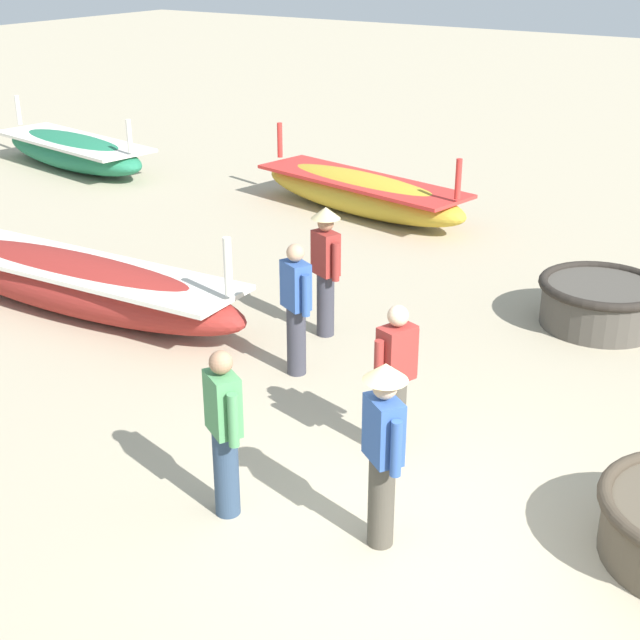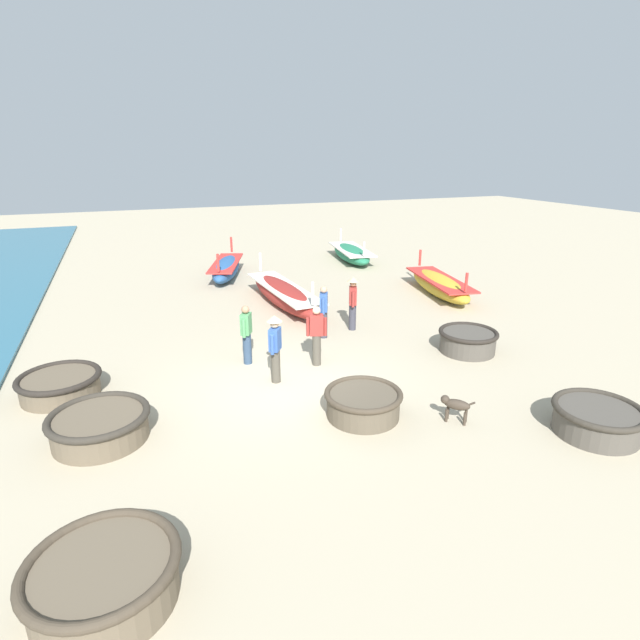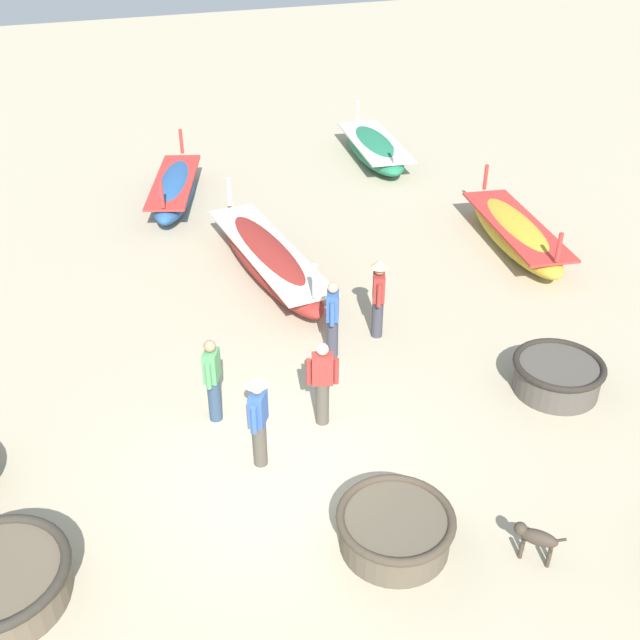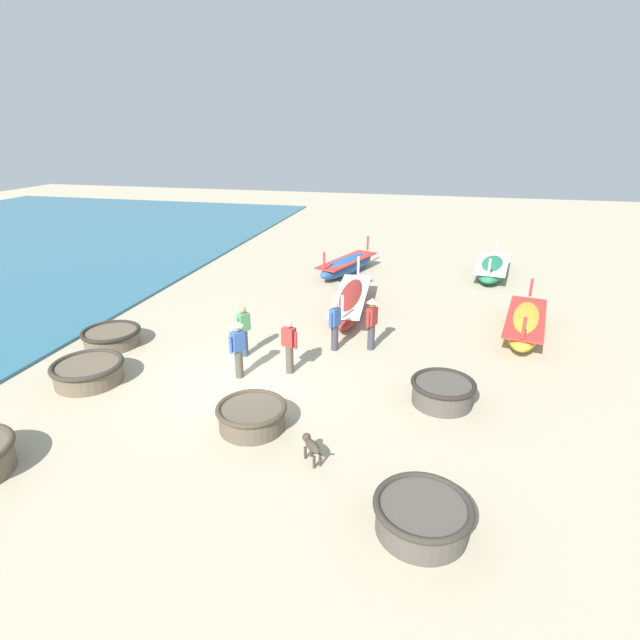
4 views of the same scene
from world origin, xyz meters
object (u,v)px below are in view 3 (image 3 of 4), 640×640
at_px(fisherman_standing_right, 379,294).
at_px(fisherman_by_coracle, 333,318).
at_px(long_boat_blue_hull, 268,259).
at_px(long_boat_white_hull, 374,148).
at_px(coracle_front_right, 395,528).
at_px(long_boat_ochre_hull, 175,189).
at_px(fisherman_crouching, 322,382).
at_px(fisherman_with_hat, 213,378).
at_px(fisherman_hauling, 258,415).
at_px(dog, 535,538).
at_px(coracle_front_left, 557,375).
at_px(long_boat_red_hull, 515,233).

bearing_deg(fisherman_standing_right, fisherman_by_coracle, -163.92).
relative_size(long_boat_blue_hull, long_boat_white_hull, 1.19).
height_order(coracle_front_right, long_boat_ochre_hull, long_boat_ochre_hull).
xyz_separation_m(long_boat_white_hull, fisherman_crouching, (-6.23, -11.34, 0.46)).
relative_size(fisherman_with_hat, fisherman_standing_right, 0.94).
relative_size(fisherman_crouching, fisherman_standing_right, 0.94).
xyz_separation_m(coracle_front_right, long_boat_ochre_hull, (-0.25, 13.01, 0.10)).
height_order(coracle_front_right, fisherman_with_hat, fisherman_with_hat).
bearing_deg(fisherman_hauling, fisherman_crouching, 24.87).
height_order(long_boat_white_hull, fisherman_with_hat, fisherman_with_hat).
bearing_deg(coracle_front_right, long_boat_white_hull, 66.10).
height_order(coracle_front_right, fisherman_by_coracle, fisherman_by_coracle).
height_order(fisherman_by_coracle, fisherman_hauling, fisherman_hauling).
distance_m(long_boat_blue_hull, fisherman_standing_right, 3.45).
height_order(fisherman_standing_right, dog, fisherman_standing_right).
height_order(long_boat_blue_hull, dog, long_boat_blue_hull).
height_order(fisherman_by_coracle, dog, fisherman_by_coracle).
distance_m(coracle_front_left, fisherman_standing_right, 3.60).
bearing_deg(coracle_front_left, fisherman_standing_right, 128.18).
bearing_deg(fisherman_hauling, coracle_front_right, -61.39).
xyz_separation_m(coracle_front_left, fisherman_with_hat, (-5.82, 1.43, 0.50)).
bearing_deg(fisherman_with_hat, coracle_front_left, -13.81).
bearing_deg(fisherman_with_hat, fisherman_hauling, -74.34).
xyz_separation_m(coracle_front_right, coracle_front_left, (4.23, 2.13, 0.02)).
distance_m(long_boat_red_hull, fisherman_standing_right, 5.37).
bearing_deg(long_boat_white_hull, fisherman_by_coracle, -119.09).
relative_size(long_boat_white_hull, fisherman_with_hat, 2.96).
bearing_deg(fisherman_with_hat, long_boat_red_hull, 23.94).
bearing_deg(coracle_front_right, fisherman_with_hat, 114.07).
xyz_separation_m(long_boat_white_hull, fisherman_standing_right, (-4.24, -9.25, 0.58)).
distance_m(long_boat_blue_hull, long_boat_white_hull, 8.15).
xyz_separation_m(long_boat_ochre_hull, fisherman_by_coracle, (1.20, -8.41, 0.43)).
height_order(long_boat_white_hull, long_boat_red_hull, long_boat_red_hull).
bearing_deg(long_boat_red_hull, long_boat_white_hull, 94.53).
distance_m(long_boat_ochre_hull, fisherman_standing_right, 8.43).
bearing_deg(coracle_front_left, dog, -130.74).
distance_m(coracle_front_left, long_boat_blue_hull, 6.87).
bearing_deg(fisherman_crouching, coracle_front_right, -91.02).
bearing_deg(fisherman_standing_right, long_boat_blue_hull, 110.78).
distance_m(fisherman_crouching, fisherman_by_coracle, 2.00).
relative_size(long_boat_ochre_hull, dog, 8.13).
bearing_deg(fisherman_crouching, long_boat_blue_hull, 81.63).
bearing_deg(dog, long_boat_ochre_hull, 97.72).
xyz_separation_m(long_boat_blue_hull, fisherman_with_hat, (-2.42, -4.54, 0.42)).
height_order(coracle_front_right, dog, coracle_front_right).
xyz_separation_m(coracle_front_right, fisherman_by_coracle, (0.96, 4.60, 0.52)).
bearing_deg(fisherman_crouching, dog, -66.77).
distance_m(fisherman_by_coracle, fisherman_hauling, 3.22).
relative_size(coracle_front_left, long_boat_white_hull, 0.35).
height_order(fisherman_with_hat, dog, fisherman_with_hat).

